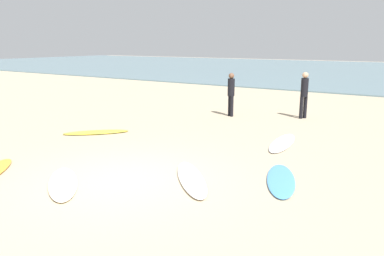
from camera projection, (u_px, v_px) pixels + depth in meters
ground_plane at (125, 180)px, 8.24m from camera, size 120.00×120.00×0.00m
ocean_water at (373, 71)px, 38.70m from camera, size 120.00×40.00×0.08m
surfboard_0 at (282, 143)px, 11.16m from camera, size 0.87×2.42×0.07m
surfboard_2 at (191, 178)px, 8.21m from camera, size 1.96×2.09×0.08m
surfboard_3 at (96, 132)px, 12.45m from camera, size 1.86×1.88×0.08m
surfboard_4 at (63, 183)px, 7.95m from camera, size 1.99×1.77×0.08m
surfboard_5 at (281, 180)px, 8.15m from camera, size 1.32×2.20×0.06m
beachgoer_near at (304, 93)px, 14.71m from camera, size 0.38×0.38×1.82m
beachgoer_mid at (231, 92)px, 15.19m from camera, size 0.39×0.39×1.75m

